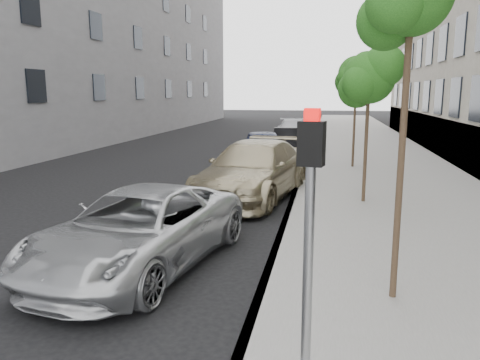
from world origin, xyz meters
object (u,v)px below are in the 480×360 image
(tree_far, at_px, (357,74))
(sedan_blue, at_px, (262,149))
(minivan, at_px, (139,229))
(tree_mid, at_px, (370,78))
(signal_pole, at_px, (309,223))
(suv, at_px, (253,170))
(sedan_black, at_px, (286,140))
(sedan_rear, at_px, (293,131))

(tree_far, height_order, sedan_blue, tree_far)
(tree_far, xyz_separation_m, minivan, (-4.47, -12.21, -3.22))
(tree_mid, xyz_separation_m, tree_far, (0.00, 6.50, 0.33))
(tree_far, distance_m, sedan_blue, 4.99)
(signal_pole, relative_size, suv, 0.50)
(tree_mid, relative_size, sedan_black, 1.11)
(tree_far, height_order, signal_pole, tree_far)
(tree_mid, distance_m, sedan_rear, 17.75)
(tree_far, bearing_deg, minivan, -110.09)
(tree_mid, xyz_separation_m, sedan_rear, (-3.33, 17.20, -2.88))
(signal_pole, bearing_deg, suv, 112.70)
(sedan_black, bearing_deg, minivan, -98.39)
(sedan_blue, xyz_separation_m, sedan_black, (0.55, 5.65, -0.16))
(sedan_blue, xyz_separation_m, sedan_rear, (0.55, 10.77, -0.06))
(signal_pole, height_order, sedan_blue, signal_pole)
(tree_mid, bearing_deg, tree_far, 90.00)
(tree_mid, height_order, tree_far, tree_far)
(minivan, bearing_deg, sedan_rear, 97.07)
(minivan, xyz_separation_m, sedan_black, (1.14, 17.79, -0.08))
(tree_far, height_order, sedan_rear, tree_far)
(signal_pole, bearing_deg, minivan, 143.63)
(tree_mid, bearing_deg, signal_pole, -97.70)
(minivan, height_order, suv, suv)
(tree_mid, xyz_separation_m, sedan_black, (-3.33, 12.08, -2.98))
(minivan, height_order, sedan_rear, sedan_rear)
(signal_pole, distance_m, sedan_blue, 15.85)
(minivan, xyz_separation_m, suv, (1.14, 6.20, 0.14))
(minivan, bearing_deg, signal_pole, -36.93)
(sedan_blue, bearing_deg, sedan_black, 76.92)
(tree_mid, bearing_deg, minivan, -128.04)
(sedan_rear, bearing_deg, suv, -95.50)
(minivan, distance_m, sedan_black, 17.83)
(suv, bearing_deg, tree_mid, 1.42)
(sedan_rear, bearing_deg, sedan_blue, -98.42)
(tree_mid, relative_size, suv, 0.73)
(sedan_blue, distance_m, sedan_rear, 10.78)
(tree_mid, distance_m, tree_far, 6.51)
(suv, distance_m, sedan_black, 11.60)
(minivan, height_order, sedan_blue, sedan_blue)
(sedan_black, bearing_deg, sedan_blue, -100.28)
(tree_mid, bearing_deg, sedan_blue, 121.08)
(minivan, distance_m, sedan_rear, 22.94)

